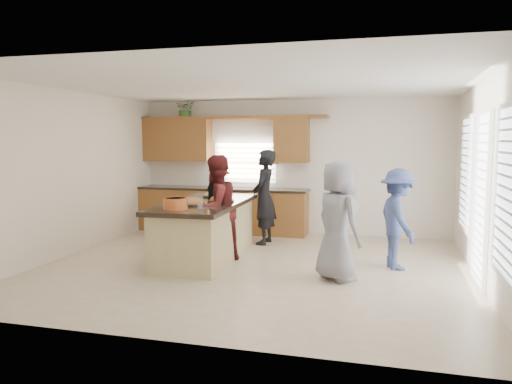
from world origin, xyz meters
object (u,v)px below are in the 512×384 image
(island, at_px, (206,232))
(woman_left_back, at_px, (264,197))
(woman_right_front, at_px, (337,221))
(salad_bowl, at_px, (176,203))
(woman_right_back, at_px, (398,219))
(woman_left_mid, at_px, (216,209))
(woman_left_front, at_px, (216,205))

(island, height_order, woman_left_back, woman_left_back)
(island, relative_size, woman_left_back, 1.54)
(island, height_order, woman_right_front, woman_right_front)
(salad_bowl, xyz_separation_m, woman_right_back, (3.17, 1.09, -0.27))
(woman_left_mid, relative_size, woman_left_front, 1.06)
(woman_left_mid, relative_size, woman_right_front, 1.03)
(island, xyz_separation_m, woman_left_front, (-0.03, 0.61, 0.36))
(island, distance_m, woman_left_mid, 0.50)
(woman_left_front, bearing_deg, woman_right_front, 21.15)
(woman_right_back, bearing_deg, island, 73.32)
(woman_left_front, height_order, woman_right_back, woman_left_front)
(salad_bowl, height_order, woman_left_front, woman_left_front)
(woman_left_mid, xyz_separation_m, woman_left_front, (-0.27, 0.77, -0.05))
(salad_bowl, xyz_separation_m, woman_left_back, (0.76, 2.33, -0.15))
(woman_left_mid, xyz_separation_m, woman_right_back, (2.82, 0.32, -0.10))
(woman_left_mid, bearing_deg, woman_left_back, -169.11)
(woman_left_back, relative_size, woman_left_front, 1.09)
(island, distance_m, woman_right_back, 3.08)
(woman_right_front, bearing_deg, woman_left_back, -4.88)
(island, distance_m, woman_right_front, 2.38)
(woman_left_back, relative_size, woman_right_back, 1.16)
(woman_left_mid, distance_m, woman_left_front, 0.82)
(woman_left_back, bearing_deg, woman_right_back, 63.97)
(woman_left_mid, xyz_separation_m, woman_right_front, (1.99, -0.56, -0.02))
(woman_left_mid, relative_size, woman_right_back, 1.12)
(woman_left_front, bearing_deg, salad_bowl, -41.39)
(woman_left_front, relative_size, woman_right_front, 0.97)
(woman_left_front, bearing_deg, woman_right_back, 43.16)
(salad_bowl, relative_size, woman_left_mid, 0.21)
(woman_right_front, bearing_deg, woman_right_back, -85.15)
(woman_right_back, bearing_deg, salad_bowl, 89.28)
(island, bearing_deg, woman_left_mid, -35.30)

